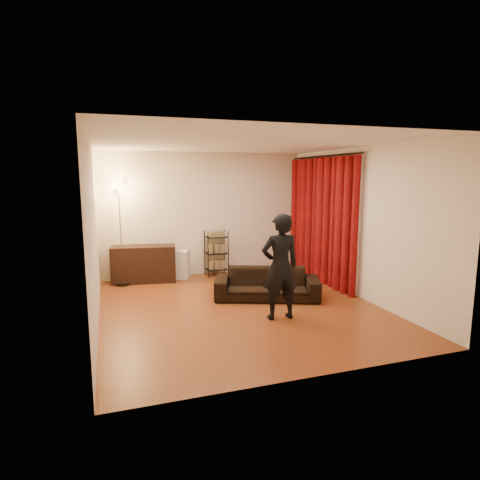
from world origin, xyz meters
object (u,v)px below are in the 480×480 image
object	(u,v)px
person	(280,267)
storage_boxes	(181,264)
floor_lamp	(120,233)
wire_shelf	(216,253)
sofa	(267,284)
media_cabinet	(144,264)

from	to	relation	value
person	storage_boxes	distance (m)	3.13
floor_lamp	wire_shelf	bearing A→B (deg)	5.01
sofa	person	world-z (taller)	person
person	media_cabinet	world-z (taller)	person
person	storage_boxes	size ratio (longest dim) A/B	2.65
person	floor_lamp	bearing A→B (deg)	-49.14
sofa	wire_shelf	world-z (taller)	wire_shelf
wire_shelf	sofa	bearing A→B (deg)	-67.90
storage_boxes	person	bearing A→B (deg)	-70.56
media_cabinet	wire_shelf	bearing A→B (deg)	10.90
sofa	storage_boxes	xyz separation A→B (m)	(-1.23, 1.90, 0.04)
person	floor_lamp	xyz separation A→B (m)	(-2.24, 2.78, 0.25)
floor_lamp	storage_boxes	bearing A→B (deg)	6.06
sofa	media_cabinet	xyz separation A→B (m)	(-1.99, 1.90, 0.11)
media_cabinet	wire_shelf	xyz separation A→B (m)	(1.58, 0.05, 0.12)
media_cabinet	floor_lamp	distance (m)	0.83
sofa	person	xyz separation A→B (m)	(-0.20, -1.01, 0.55)
sofa	floor_lamp	bearing A→B (deg)	164.47
media_cabinet	storage_boxes	distance (m)	0.77
person	floor_lamp	size ratio (longest dim) A/B	0.77
media_cabinet	wire_shelf	size ratio (longest dim) A/B	1.30
person	floor_lamp	world-z (taller)	floor_lamp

